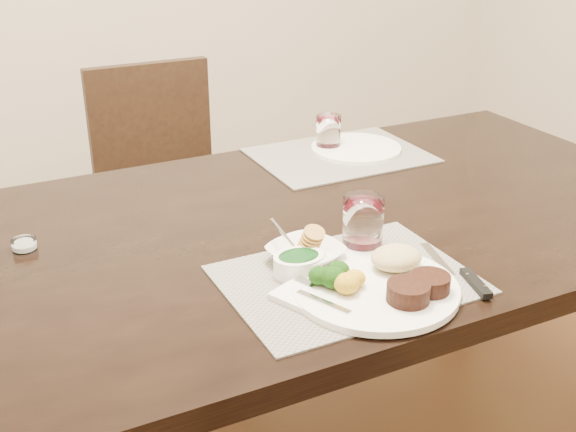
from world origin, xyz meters
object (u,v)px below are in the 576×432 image
chair_far (164,185)px  far_plate (356,148)px  cracker_bowl (305,254)px  dinner_plate (383,282)px  steak_knife (466,277)px  wine_glass_near (363,226)px

chair_far → far_plate: size_ratio=3.57×
cracker_bowl → chair_far: bearing=87.6°
dinner_plate → cracker_bowl: size_ratio=1.78×
steak_knife → wine_glass_near: wine_glass_near is taller
steak_knife → wine_glass_near: (-0.11, 0.20, 0.05)m
chair_far → steak_knife: chair_far is taller
chair_far → wine_glass_near: bearing=-85.7°
cracker_bowl → far_plate: bearing=50.2°
chair_far → cracker_bowl: bearing=-92.4°
dinner_plate → wine_glass_near: 0.17m
cracker_bowl → wine_glass_near: 0.13m
cracker_bowl → wine_glass_near: wine_glass_near is taller
chair_far → wine_glass_near: (0.08, -1.12, 0.30)m
cracker_bowl → dinner_plate: bearing=-64.7°
wine_glass_near → far_plate: 0.61m
dinner_plate → cracker_bowl: cracker_bowl is taller
far_plate → chair_far: bearing=123.5°
cracker_bowl → wine_glass_near: bearing=0.4°
dinner_plate → steak_knife: size_ratio=1.30×
dinner_plate → wine_glass_near: size_ratio=2.72×
steak_knife → far_plate: (0.20, 0.72, 0.00)m
cracker_bowl → far_plate: cracker_bowl is taller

